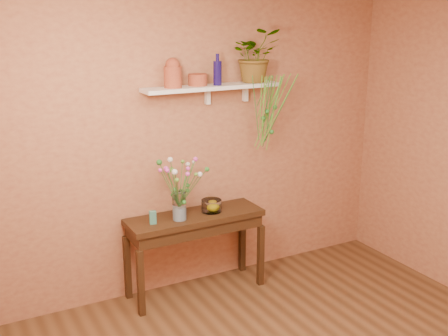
# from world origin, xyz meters

# --- Properties ---
(room) EXTENTS (4.04, 4.04, 2.70)m
(room) POSITION_xyz_m (0.00, 0.00, 1.35)
(room) COLOR brown
(room) RESTS_ON ground
(sideboard) EXTENTS (1.27, 0.41, 0.77)m
(sideboard) POSITION_xyz_m (-0.18, 1.78, 0.66)
(sideboard) COLOR #361F10
(sideboard) RESTS_ON ground
(wall_shelf) EXTENTS (1.30, 0.24, 0.19)m
(wall_shelf) POSITION_xyz_m (0.06, 1.87, 1.92)
(wall_shelf) COLOR white
(wall_shelf) RESTS_ON room
(terracotta_jug) EXTENTS (0.16, 0.16, 0.26)m
(terracotta_jug) POSITION_xyz_m (-0.33, 1.86, 2.06)
(terracotta_jug) COLOR #9F4A2D
(terracotta_jug) RESTS_ON wall_shelf
(terracotta_pot) EXTENTS (0.19, 0.19, 0.10)m
(terracotta_pot) POSITION_xyz_m (-0.08, 1.90, 1.99)
(terracotta_pot) COLOR #9F4A2D
(terracotta_pot) RESTS_ON wall_shelf
(blue_bottle) EXTENTS (0.09, 0.09, 0.28)m
(blue_bottle) POSITION_xyz_m (0.09, 1.84, 2.05)
(blue_bottle) COLOR #130B47
(blue_bottle) RESTS_ON wall_shelf
(spider_plant) EXTENTS (0.52, 0.48, 0.49)m
(spider_plant) POSITION_xyz_m (0.51, 1.88, 2.18)
(spider_plant) COLOR #286925
(spider_plant) RESTS_ON wall_shelf
(plant_fronds) EXTENTS (0.47, 0.29, 0.73)m
(plant_fronds) POSITION_xyz_m (0.57, 1.72, 1.68)
(plant_fronds) COLOR #286925
(plant_fronds) RESTS_ON wall_shelf
(glass_vase) EXTENTS (0.12, 0.12, 0.26)m
(glass_vase) POSITION_xyz_m (-0.36, 1.72, 0.88)
(glass_vase) COLOR white
(glass_vase) RESTS_ON sideboard
(bouquet) EXTENTS (0.41, 0.43, 0.47)m
(bouquet) POSITION_xyz_m (-0.36, 1.71, 1.19)
(bouquet) COLOR #386B28
(bouquet) RESTS_ON glass_vase
(glass_bowl) EXTENTS (0.19, 0.19, 0.11)m
(glass_bowl) POSITION_xyz_m (-0.01, 1.78, 0.83)
(glass_bowl) COLOR white
(glass_bowl) RESTS_ON sideboard
(lemon) EXTENTS (0.08, 0.08, 0.08)m
(lemon) POSITION_xyz_m (0.00, 1.78, 0.82)
(lemon) COLOR gold
(lemon) RESTS_ON glass_bowl
(carton) EXTENTS (0.07, 0.05, 0.12)m
(carton) POSITION_xyz_m (-0.61, 1.74, 0.83)
(carton) COLOR #306284
(carton) RESTS_ON sideboard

